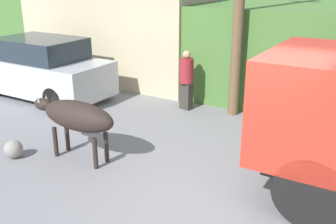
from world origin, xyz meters
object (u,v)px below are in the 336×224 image
object	(u,v)px
brown_cow	(77,116)
roadside_rock	(14,149)
parked_suv	(40,69)
pedestrian_on_hill	(186,78)

from	to	relation	value
brown_cow	roadside_rock	xyz separation A→B (m)	(-1.14, -0.66, -0.71)
parked_suv	roadside_rock	world-z (taller)	parked_suv
parked_suv	roadside_rock	size ratio (longest dim) A/B	11.83
parked_suv	roadside_rock	xyz separation A→B (m)	(2.70, -3.19, -0.65)
brown_cow	pedestrian_on_hill	distance (m)	3.74
parked_suv	roadside_rock	distance (m)	4.23
pedestrian_on_hill	roadside_rock	distance (m)	4.69
brown_cow	parked_suv	size ratio (longest dim) A/B	0.46
brown_cow	pedestrian_on_hill	world-z (taller)	pedestrian_on_hill
parked_suv	pedestrian_on_hill	xyz separation A→B (m)	(4.23, 1.20, 0.03)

